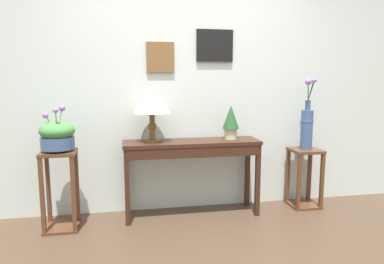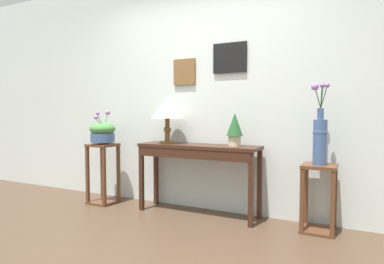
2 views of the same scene
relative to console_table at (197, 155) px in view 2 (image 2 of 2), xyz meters
The scene contains 9 objects.
ground_plane 1.45m from the console_table, 91.91° to the right, with size 12.00×12.00×0.01m, color #4C3828.
back_wall_with_art 0.80m from the console_table, 98.19° to the left, with size 9.00×0.13×2.80m.
console_table is the anchor object (origin of this frame).
table_lamp 0.63m from the console_table, behind, with size 0.36×0.36×0.52m.
potted_plant_on_console 0.51m from the console_table, ahead, with size 0.17×0.17×0.35m.
pedestal_stand_left 1.28m from the console_table, behind, with size 0.31×0.31×0.73m.
planter_bowl_wide_left 1.26m from the console_table, behind, with size 0.31×0.31×0.41m.
pedestal_stand_right 1.29m from the console_table, ahead, with size 0.31×0.31×0.63m.
flower_vase_tall_right 1.26m from the console_table, ahead, with size 0.16×0.17×0.75m.
Camera 2 is at (1.64, -1.96, 1.11)m, focal length 31.53 mm.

